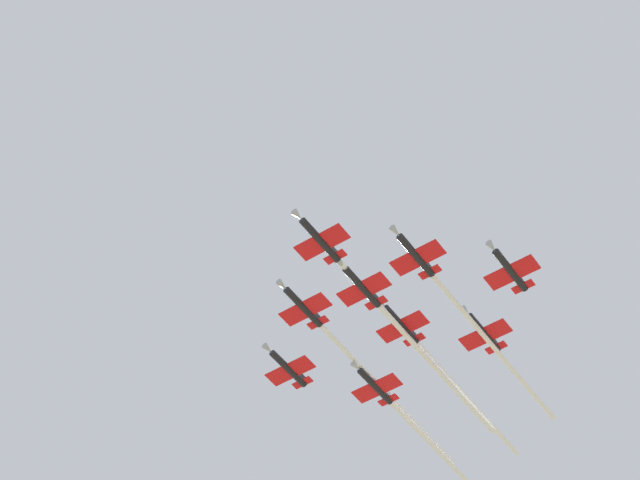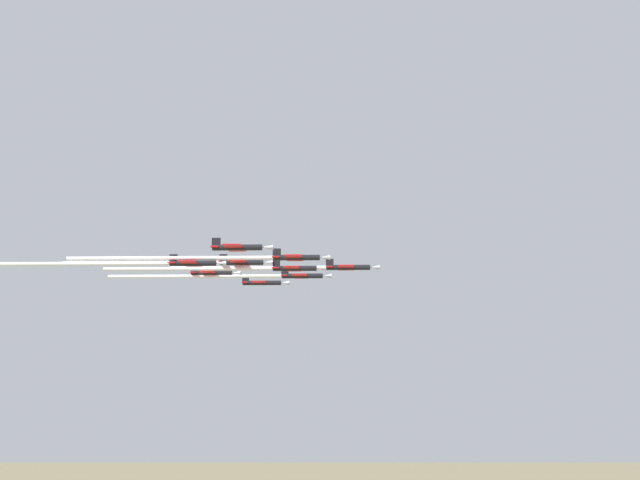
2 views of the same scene
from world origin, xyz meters
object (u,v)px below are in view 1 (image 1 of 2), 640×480
(jet_port_inner, at_px, (461,309))
(jet_starboard_outer, at_px, (510,269))
(jet_port_outer, at_px, (403,332))
(jet_lead, at_px, (359,283))
(jet_starboard_inner, at_px, (353,359))
(jet_tail_end, at_px, (417,429))
(jet_center_rear, at_px, (288,368))
(jet_starboard_trail, at_px, (483,332))
(jet_port_trail, at_px, (436,364))

(jet_port_inner, xyz_separation_m, jet_starboard_outer, (11.06, 6.00, -0.46))
(jet_port_outer, bearing_deg, jet_port_inner, -177.85)
(jet_lead, relative_size, jet_starboard_inner, 0.85)
(jet_port_inner, bearing_deg, jet_tail_end, -44.52)
(jet_starboard_inner, relative_size, jet_port_outer, 1.10)
(jet_starboard_outer, bearing_deg, jet_center_rear, 0.00)
(jet_starboard_inner, distance_m, jet_port_outer, 12.12)
(jet_starboard_outer, bearing_deg, jet_tail_end, -37.20)
(jet_port_outer, height_order, jet_starboard_trail, jet_starboard_trail)
(jet_port_inner, distance_m, jet_starboard_outer, 12.59)
(jet_lead, relative_size, jet_starboard_trail, 3.34)
(jet_starboard_inner, xyz_separation_m, jet_center_rear, (-5.09, -11.82, 0.51))
(jet_center_rear, xyz_separation_m, jet_starboard_trail, (16.56, 34.19, -1.00))
(jet_port_outer, bearing_deg, jet_starboard_trail, -144.00)
(jet_port_outer, height_order, jet_port_trail, jet_port_trail)
(jet_lead, bearing_deg, jet_port_inner, -128.49)
(jet_starboard_inner, bearing_deg, jet_center_rear, 20.98)
(jet_port_inner, xyz_separation_m, jet_center_rear, (-22.49, -28.41, 1.88))
(jet_starboard_inner, bearing_deg, jet_port_trail, -138.32)
(jet_port_inner, height_order, jet_starboard_outer, jet_port_inner)
(jet_port_inner, xyz_separation_m, jet_starboard_inner, (-17.40, -16.60, 1.37))
(jet_starboard_outer, xyz_separation_m, jet_port_trail, (-27.73, -6.52, 2.40))
(jet_lead, height_order, jet_starboard_trail, jet_starboard_trail)
(jet_starboard_outer, relative_size, jet_center_rear, 1.00)
(jet_starboard_outer, bearing_deg, jet_port_inner, -17.27)
(jet_port_trail, bearing_deg, jet_port_outer, 90.00)
(jet_port_outer, distance_m, jet_starboard_outer, 24.27)
(jet_starboard_trail, relative_size, jet_tail_end, 0.27)
(jet_lead, distance_m, jet_port_inner, 19.31)
(jet_starboard_inner, relative_size, jet_tail_end, 1.05)
(jet_port_inner, xyz_separation_m, jet_port_outer, (-8.06, -8.92, 0.43))
(jet_port_trail, distance_m, jet_starboard_trail, 12.50)
(jet_lead, bearing_deg, jet_center_rear, -25.33)
(jet_port_inner, relative_size, jet_port_outer, 1.07)
(jet_lead, relative_size, jet_starboard_outer, 3.34)
(jet_lead, bearing_deg, jet_port_outer, -90.00)
(jet_port_outer, bearing_deg, jet_lead, 90.00)
(jet_starboard_inner, xyz_separation_m, jet_tail_end, (-16.29, 15.88, -1.23))
(jet_port_outer, relative_size, jet_tail_end, 0.95)
(jet_lead, height_order, jet_center_rear, jet_center_rear)
(jet_lead, xyz_separation_m, jet_center_rear, (-24.92, -9.26, 1.26))
(jet_lead, distance_m, jet_starboard_trail, 26.30)
(jet_center_rear, distance_m, jet_starboard_trail, 38.00)
(jet_lead, xyz_separation_m, jet_starboard_outer, (8.63, 25.14, -1.08))
(jet_port_trail, relative_size, jet_tail_end, 0.90)
(jet_starboard_inner, bearing_deg, jet_port_inner, 177.92)
(jet_center_rear, bearing_deg, jet_port_inner, -174.08)
(jet_center_rear, xyz_separation_m, jet_tail_end, (-11.20, 27.70, -1.74))
(jet_starboard_trail, bearing_deg, jet_center_rear, 18.43)
(jet_starboard_outer, bearing_deg, jet_port_outer, -7.78)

